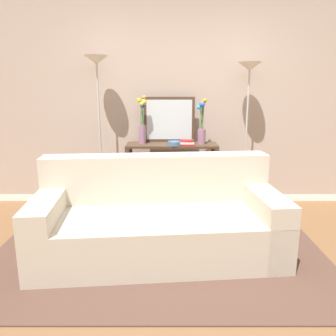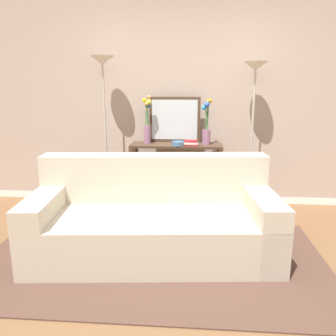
# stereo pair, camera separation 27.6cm
# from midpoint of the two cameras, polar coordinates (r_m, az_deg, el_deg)

# --- Properties ---
(ground_plane) EXTENTS (16.00, 16.00, 0.02)m
(ground_plane) POSITION_cam_midpoint_polar(r_m,az_deg,el_deg) (2.84, 0.95, -19.19)
(ground_plane) COLOR brown
(back_wall) EXTENTS (12.00, 0.15, 3.02)m
(back_wall) POSITION_cam_midpoint_polar(r_m,az_deg,el_deg) (4.51, 0.62, 13.24)
(back_wall) COLOR white
(back_wall) RESTS_ON ground
(area_rug) EXTENTS (3.08, 1.76, 0.01)m
(area_rug) POSITION_cam_midpoint_polar(r_m,az_deg,el_deg) (3.18, -4.08, -15.10)
(area_rug) COLOR #51382D
(area_rug) RESTS_ON ground
(couch) EXTENTS (2.26, 1.16, 0.88)m
(couch) POSITION_cam_midpoint_polar(r_m,az_deg,el_deg) (3.20, -4.07, -8.93)
(couch) COLOR #BCB29E
(couch) RESTS_ON ground
(console_table) EXTENTS (1.12, 0.38, 0.84)m
(console_table) POSITION_cam_midpoint_polar(r_m,az_deg,el_deg) (4.26, -1.12, 0.48)
(console_table) COLOR #473323
(console_table) RESTS_ON ground
(floor_lamp_left) EXTENTS (0.28, 0.28, 1.88)m
(floor_lamp_left) POSITION_cam_midpoint_polar(r_m,az_deg,el_deg) (4.25, -13.43, 12.44)
(floor_lamp_left) COLOR #B7B2A8
(floor_lamp_left) RESTS_ON ground
(floor_lamp_right) EXTENTS (0.28, 0.28, 1.81)m
(floor_lamp_right) POSITION_cam_midpoint_polar(r_m,az_deg,el_deg) (4.21, 11.51, 11.75)
(floor_lamp_right) COLOR #B7B2A8
(floor_lamp_right) RESTS_ON ground
(wall_mirror) EXTENTS (0.64, 0.02, 0.56)m
(wall_mirror) POSITION_cam_midpoint_polar(r_m,az_deg,el_deg) (4.33, -1.54, 8.07)
(wall_mirror) COLOR #473323
(wall_mirror) RESTS_ON console_table
(vase_tall_flowers) EXTENTS (0.12, 0.12, 0.59)m
(vase_tall_flowers) POSITION_cam_midpoint_polar(r_m,az_deg,el_deg) (4.23, -6.09, 7.42)
(vase_tall_flowers) COLOR gray
(vase_tall_flowers) RESTS_ON console_table
(vase_short_flowers) EXTENTS (0.12, 0.13, 0.55)m
(vase_short_flowers) POSITION_cam_midpoint_polar(r_m,az_deg,el_deg) (4.19, 3.87, 7.24)
(vase_short_flowers) COLOR gray
(vase_short_flowers) RESTS_ON console_table
(fruit_bowl) EXTENTS (0.16, 0.16, 0.05)m
(fruit_bowl) POSITION_cam_midpoint_polar(r_m,az_deg,el_deg) (4.08, -0.80, 4.15)
(fruit_bowl) COLOR #4C7093
(fruit_bowl) RESTS_ON console_table
(book_stack) EXTENTS (0.18, 0.13, 0.06)m
(book_stack) POSITION_cam_midpoint_polar(r_m,az_deg,el_deg) (4.11, 1.31, 4.23)
(book_stack) COLOR maroon
(book_stack) RESTS_ON console_table
(book_row_under_console) EXTENTS (0.35, 0.18, 0.12)m
(book_row_under_console) POSITION_cam_midpoint_polar(r_m,az_deg,el_deg) (4.42, -4.80, -6.03)
(book_row_under_console) COLOR #1E7075
(book_row_under_console) RESTS_ON ground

